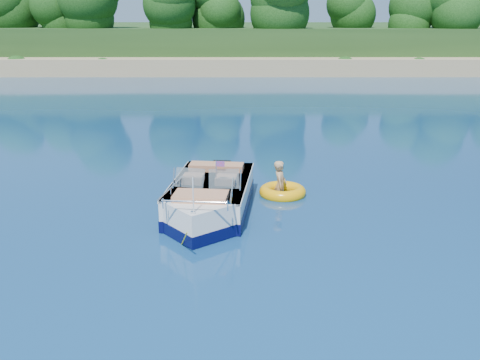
# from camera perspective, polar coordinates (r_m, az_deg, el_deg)

# --- Properties ---
(ground) EXTENTS (160.00, 160.00, 0.00)m
(ground) POSITION_cam_1_polar(r_m,az_deg,el_deg) (14.40, 6.14, -3.95)
(ground) COLOR #0A254C
(ground) RESTS_ON ground
(shoreline) EXTENTS (170.00, 59.00, 6.00)m
(shoreline) POSITION_cam_1_polar(r_m,az_deg,el_deg) (77.26, 1.13, 14.01)
(shoreline) COLOR #9F8B5C
(shoreline) RESTS_ON ground
(treeline) EXTENTS (150.00, 7.12, 8.19)m
(treeline) POSITION_cam_1_polar(r_m,az_deg,el_deg) (54.40, 1.70, 17.52)
(treeline) COLOR black
(treeline) RESTS_ON ground
(motorboat) EXTENTS (2.44, 5.73, 1.91)m
(motorboat) POSITION_cam_1_polar(r_m,az_deg,el_deg) (14.48, -3.31, -2.20)
(motorboat) COLOR silver
(motorboat) RESTS_ON ground
(tow_tube) EXTENTS (1.85, 1.85, 0.37)m
(tow_tube) POSITION_cam_1_polar(r_m,az_deg,el_deg) (16.09, 4.56, -1.26)
(tow_tube) COLOR #F9A708
(tow_tube) RESTS_ON ground
(boy) EXTENTS (0.48, 0.89, 1.67)m
(boy) POSITION_cam_1_polar(r_m,az_deg,el_deg) (16.12, 4.27, -1.58)
(boy) COLOR tan
(boy) RESTS_ON ground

